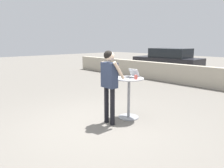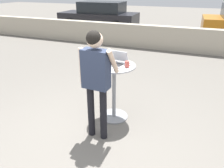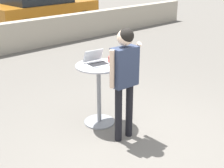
# 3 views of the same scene
# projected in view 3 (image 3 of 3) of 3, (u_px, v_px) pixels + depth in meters

# --- Properties ---
(ground_plane) EXTENTS (50.00, 50.00, 0.00)m
(ground_plane) POSITION_uv_depth(u_px,v_px,m) (134.00, 145.00, 4.72)
(ground_plane) COLOR slate
(cafe_table) EXTENTS (0.74, 0.74, 1.04)m
(cafe_table) POSITION_uv_depth(u_px,v_px,m) (99.00, 87.00, 5.14)
(cafe_table) COLOR gray
(cafe_table) RESTS_ON ground_plane
(laptop) EXTENTS (0.39, 0.37, 0.22)m
(laptop) POSITION_uv_depth(u_px,v_px,m) (96.00, 61.00, 5.03)
(laptop) COLOR silver
(laptop) RESTS_ON cafe_table
(coffee_mug) EXTENTS (0.11, 0.07, 0.10)m
(coffee_mug) POSITION_uv_depth(u_px,v_px,m) (110.00, 59.00, 5.12)
(coffee_mug) COLOR #C14C42
(coffee_mug) RESTS_ON cafe_table
(standing_person) EXTENTS (0.55, 0.37, 1.74)m
(standing_person) POSITION_uv_depth(u_px,v_px,m) (125.00, 71.00, 4.51)
(standing_person) COLOR black
(standing_person) RESTS_ON ground_plane
(parked_car_near_street) EXTENTS (4.33, 2.19, 1.59)m
(parked_car_near_street) POSITION_uv_depth(u_px,v_px,m) (42.00, 9.00, 12.31)
(parked_car_near_street) COLOR #B76B19
(parked_car_near_street) RESTS_ON ground_plane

